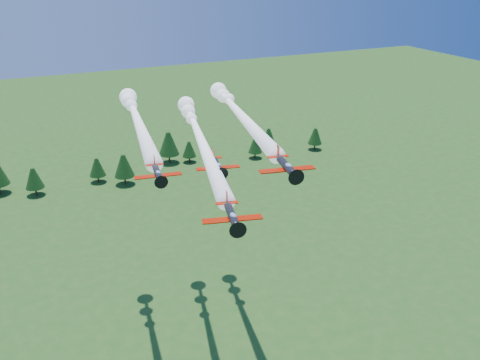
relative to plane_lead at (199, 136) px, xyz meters
name	(u,v)px	position (x,y,z in m)	size (l,w,h in m)	color
plane_lead	(199,136)	(0.00, 0.00, 0.00)	(19.14, 60.45, 3.70)	black
plane_left	(136,118)	(-10.26, 5.45, 3.33)	(12.26, 50.36, 3.70)	black
plane_right	(238,112)	(9.31, 2.99, 2.81)	(15.68, 54.71, 3.70)	black
plane_slot	(218,165)	(-2.94, -15.95, 0.19)	(7.09, 7.79, 2.47)	black
treeline	(82,165)	(-10.65, 86.17, -34.60)	(173.84, 20.44, 11.91)	#382314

